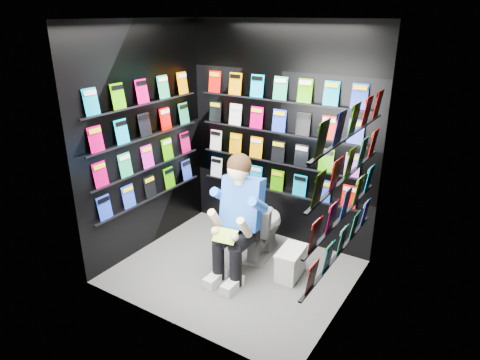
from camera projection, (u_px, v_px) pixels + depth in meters
The scene contains 14 objects.
floor at pixel (234, 271), 4.70m from camera, with size 2.40×2.40×0.00m, color #575755.
ceiling at pixel (232, 19), 3.74m from camera, with size 2.40×2.40×0.00m, color white.
wall_back at pixel (280, 136), 5.01m from camera, with size 2.40×0.04×2.60m, color black.
wall_front at pixel (165, 193), 3.43m from camera, with size 2.40×0.04×2.60m, color black.
wall_left at pixel (144, 141), 4.82m from camera, with size 0.04×2.00×2.60m, color black.
wall_right at pixel (352, 184), 3.62m from camera, with size 0.04×2.00×2.60m, color black.
comics_back at pixel (279, 136), 4.98m from camera, with size 2.10×0.06×1.37m, color red, non-canonical shape.
comics_left at pixel (146, 141), 4.80m from camera, with size 0.06×1.70×1.37m, color red, non-canonical shape.
comics_right at pixel (348, 182), 3.64m from camera, with size 0.06×1.70×1.37m, color red, non-canonical shape.
toilet at pixel (261, 226), 4.91m from camera, with size 0.42×0.75×0.73m, color white.
longbox at pixel (291, 264), 4.56m from camera, with size 0.22×0.39×0.29m, color white.
longbox_lid at pixel (291, 251), 4.50m from camera, with size 0.24×0.41×0.03m, color white.
reader at pixel (244, 204), 4.45m from camera, with size 0.56×0.82×1.50m, color blue, non-canonical shape.
held_comic at pixel (225, 236), 4.26m from camera, with size 0.24×0.01×0.17m, color green.
Camera 1 is at (2.19, -3.35, 2.66)m, focal length 32.00 mm.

